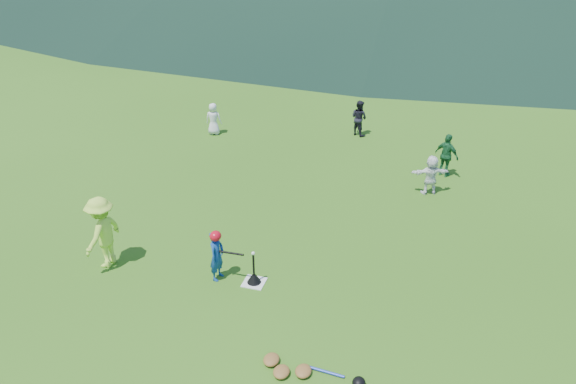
# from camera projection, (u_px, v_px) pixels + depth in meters

# --- Properties ---
(ground) EXTENTS (120.00, 120.00, 0.00)m
(ground) POSITION_uv_depth(u_px,v_px,m) (254.00, 283.00, 11.77)
(ground) COLOR #316116
(ground) RESTS_ON ground
(home_plate) EXTENTS (0.45, 0.45, 0.02)m
(home_plate) POSITION_uv_depth(u_px,v_px,m) (254.00, 282.00, 11.76)
(home_plate) COLOR silver
(home_plate) RESTS_ON ground
(baseball) EXTENTS (0.08, 0.08, 0.08)m
(baseball) POSITION_uv_depth(u_px,v_px,m) (253.00, 253.00, 11.43)
(baseball) COLOR white
(baseball) RESTS_ON batting_tee
(batter_child) EXTENTS (0.32, 0.44, 1.12)m
(batter_child) POSITION_uv_depth(u_px,v_px,m) (217.00, 256.00, 11.66)
(batter_child) COLOR navy
(batter_child) RESTS_ON ground
(adult_coach) EXTENTS (0.68, 1.10, 1.64)m
(adult_coach) POSITION_uv_depth(u_px,v_px,m) (103.00, 232.00, 11.99)
(adult_coach) COLOR #B9EC45
(adult_coach) RESTS_ON ground
(fielder_a) EXTENTS (0.57, 0.41, 1.09)m
(fielder_a) POSITION_uv_depth(u_px,v_px,m) (213.00, 119.00, 19.00)
(fielder_a) COLOR silver
(fielder_a) RESTS_ON ground
(fielder_b) EXTENTS (0.74, 0.69, 1.21)m
(fielder_b) POSITION_uv_depth(u_px,v_px,m) (359.00, 118.00, 18.92)
(fielder_b) COLOR black
(fielder_b) RESTS_ON ground
(fielder_c) EXTENTS (0.80, 0.66, 1.28)m
(fielder_c) POSITION_uv_depth(u_px,v_px,m) (447.00, 155.00, 16.05)
(fielder_c) COLOR #1C5E30
(fielder_c) RESTS_ON ground
(fielder_d) EXTENTS (1.08, 0.68, 1.11)m
(fielder_d) POSITION_uv_depth(u_px,v_px,m) (431.00, 175.00, 15.11)
(fielder_d) COLOR white
(fielder_d) RESTS_ON ground
(batting_tee) EXTENTS (0.30, 0.30, 0.68)m
(batting_tee) POSITION_uv_depth(u_px,v_px,m) (254.00, 278.00, 11.71)
(batting_tee) COLOR black
(batting_tee) RESTS_ON home_plate
(batter_gear) EXTENTS (0.73, 0.26, 0.49)m
(batter_gear) POSITION_uv_depth(u_px,v_px,m) (217.00, 237.00, 11.44)
(batter_gear) COLOR #B70C1B
(batter_gear) RESTS_ON ground
(equipment_pile) EXTENTS (1.80, 0.68, 0.19)m
(equipment_pile) POSITION_uv_depth(u_px,v_px,m) (303.00, 372.00, 9.46)
(equipment_pile) COLOR olive
(equipment_pile) RESTS_ON ground
(outfield_fence) EXTENTS (70.07, 0.08, 1.33)m
(outfield_fence) POSITION_uv_depth(u_px,v_px,m) (403.00, 15.00, 35.25)
(outfield_fence) COLOR gray
(outfield_fence) RESTS_ON ground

